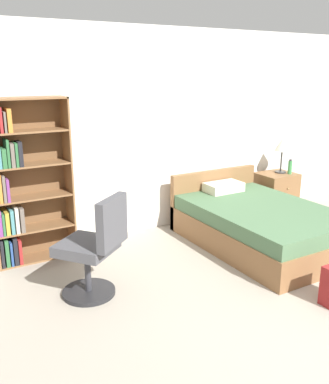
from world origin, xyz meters
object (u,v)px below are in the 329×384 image
object	(u,v)px
bed	(258,224)
office_chair	(95,249)
table_lamp	(282,146)
bookshelf	(19,184)
water_bottle	(290,167)
nightstand	(276,193)

from	to	relation	value
bed	office_chair	distance (m)	2.21
office_chair	table_lamp	world-z (taller)	table_lamp
bed	table_lamp	xyz separation A→B (m)	(1.16, 0.82, 0.74)
bed	table_lamp	bearing A→B (deg)	35.40
bookshelf	water_bottle	world-z (taller)	bookshelf
office_chair	nightstand	distance (m)	3.43
bookshelf	table_lamp	bearing A→B (deg)	-1.76
table_lamp	water_bottle	world-z (taller)	table_lamp
office_chair	water_bottle	bearing A→B (deg)	14.90
water_bottle	bookshelf	bearing A→B (deg)	176.39
bookshelf	office_chair	size ratio (longest dim) A/B	1.81
bookshelf	office_chair	distance (m)	1.28
bed	water_bottle	xyz separation A→B (m)	(1.22, 0.70, 0.44)
nightstand	water_bottle	size ratio (longest dim) A/B	2.73
bed	nightstand	world-z (taller)	bed
bed	table_lamp	world-z (taller)	table_lamp
office_chair	table_lamp	xyz separation A→B (m)	(3.35, 1.03, 0.52)
bed	office_chair	size ratio (longest dim) A/B	2.04
nightstand	office_chair	bearing A→B (deg)	-162.65
office_chair	table_lamp	bearing A→B (deg)	17.12
bed	office_chair	world-z (taller)	office_chair
bookshelf	office_chair	bearing A→B (deg)	-70.93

